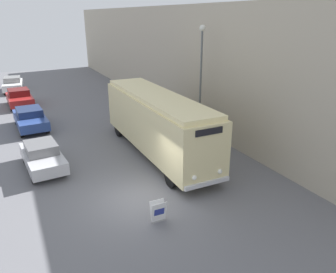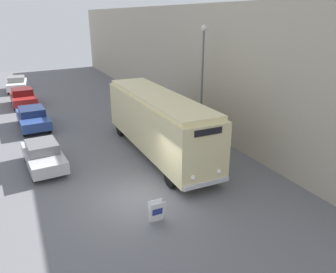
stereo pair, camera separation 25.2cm
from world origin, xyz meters
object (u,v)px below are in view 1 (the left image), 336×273
object	(u,v)px
parked_car_near	(42,156)
vintage_bus	(157,121)
parked_car_mid	(30,118)
sign_board	(158,212)
streetlamp	(201,69)
parked_car_distant	(13,84)
parked_car_far	(20,98)

from	to	relation	value
parked_car_near	vintage_bus	bearing A→B (deg)	-11.84
parked_car_mid	parked_car_near	bearing A→B (deg)	-93.23
sign_board	streetlamp	size ratio (longest dim) A/B	0.12
parked_car_distant	parked_car_mid	bearing A→B (deg)	-82.78
sign_board	parked_car_distant	distance (m)	28.08
parked_car_near	parked_car_mid	world-z (taller)	parked_car_mid
parked_car_mid	parked_car_distant	xyz separation A→B (m)	(-0.56, 13.65, 0.02)
vintage_bus	parked_car_far	size ratio (longest dim) A/B	2.55
parked_car_distant	streetlamp	bearing A→B (deg)	-58.77
vintage_bus	sign_board	bearing A→B (deg)	-114.16
streetlamp	parked_car_mid	bearing A→B (deg)	144.24
streetlamp	parked_car_near	world-z (taller)	streetlamp
streetlamp	parked_car_far	xyz separation A→B (m)	(-9.96, 13.88, -3.75)
parked_car_mid	parked_car_distant	world-z (taller)	parked_car_distant
parked_car_distant	vintage_bus	bearing A→B (deg)	-67.94
parked_car_near	parked_car_distant	distance (m)	20.91
streetlamp	parked_car_far	world-z (taller)	streetlamp
streetlamp	parked_car_mid	distance (m)	12.48
vintage_bus	parked_car_near	size ratio (longest dim) A/B	2.56
parked_car_far	streetlamp	bearing A→B (deg)	-57.42
streetlamp	parked_car_near	size ratio (longest dim) A/B	1.69
vintage_bus	parked_car_near	distance (m)	6.36
vintage_bus	parked_car_mid	size ratio (longest dim) A/B	2.31
parked_car_mid	parked_car_distant	bearing A→B (deg)	89.27
vintage_bus	parked_car_near	xyz separation A→B (m)	(-6.18, 0.82, -1.25)
sign_board	parked_car_near	bearing A→B (deg)	116.60
sign_board	parked_car_mid	world-z (taller)	parked_car_mid
vintage_bus	parked_car_far	bearing A→B (deg)	113.32
parked_car_far	parked_car_distant	xyz separation A→B (m)	(-0.26, 6.72, 0.01)
parked_car_mid	sign_board	bearing A→B (deg)	-79.44
vintage_bus	parked_car_mid	bearing A→B (deg)	127.38
parked_car_far	parked_car_distant	size ratio (longest dim) A/B	0.96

